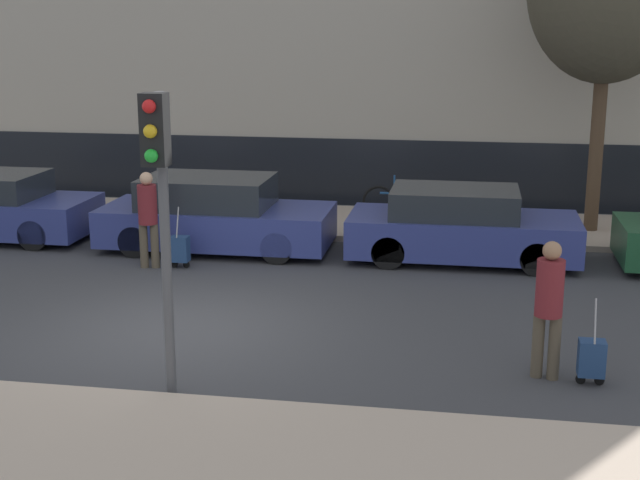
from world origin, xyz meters
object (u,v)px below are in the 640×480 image
object	(u,v)px
parked_car_1	(215,216)
parked_car_2	(461,227)
traffic_light	(159,185)
pedestrian_left	(148,214)
pedestrian_right	(549,301)
trolley_right	(592,358)
parked_bicycle	(403,202)
trolley_left	(180,249)

from	to	relation	value
parked_car_1	parked_car_2	world-z (taller)	parked_car_1
parked_car_2	traffic_light	size ratio (longest dim) A/B	1.17
pedestrian_left	pedestrian_right	bearing A→B (deg)	141.07
parked_car_1	parked_car_2	bearing A→B (deg)	-0.42
parked_car_1	trolley_right	size ratio (longest dim) A/B	3.99
traffic_light	parked_bicycle	distance (m)	10.10
trolley_right	traffic_light	distance (m)	5.58
trolley_left	trolley_right	bearing A→B (deg)	-32.51
trolley_right	parked_bicycle	xyz separation A→B (m)	(-2.98, 8.44, 0.15)
parked_car_2	parked_bicycle	distance (m)	3.12
parked_car_1	parked_car_2	size ratio (longest dim) A/B	1.05
pedestrian_left	parked_bicycle	distance (m)	6.02
parked_car_1	parked_bicycle	bearing A→B (deg)	39.29
parked_car_1	pedestrian_right	world-z (taller)	pedestrian_right
parked_bicycle	parked_car_2	bearing A→B (deg)	-65.41
parked_car_1	trolley_left	distance (m)	1.47
parked_car_2	trolley_right	xyz separation A→B (m)	(1.69, -5.61, -0.30)
parked_car_1	pedestrian_right	bearing A→B (deg)	-43.30
pedestrian_left	trolley_left	bearing A→B (deg)	179.94
traffic_light	trolley_right	bearing A→B (deg)	13.99
parked_car_1	trolley_left	size ratio (longest dim) A/B	3.94
parked_car_1	traffic_light	bearing A→B (deg)	-78.25
trolley_left	pedestrian_right	xyz separation A→B (m)	(6.10, -4.11, 0.65)
parked_car_2	pedestrian_right	distance (m)	5.62
parked_car_2	trolley_left	distance (m)	5.15
parked_car_2	pedestrian_left	size ratio (longest dim) A/B	2.41
traffic_light	parked_car_1	bearing A→B (deg)	101.75
pedestrian_left	trolley_right	size ratio (longest dim) A/B	1.57
pedestrian_right	trolley_left	bearing A→B (deg)	-21.22
parked_bicycle	traffic_light	bearing A→B (deg)	-101.60
trolley_left	parked_bicycle	size ratio (longest dim) A/B	0.63
parked_car_1	traffic_light	size ratio (longest dim) A/B	1.23
parked_car_1	pedestrian_left	distance (m)	1.71
traffic_light	parked_bicycle	xyz separation A→B (m)	(1.99, 9.68, -2.07)
parked_car_1	traffic_light	xyz separation A→B (m)	(1.43, -6.89, 1.89)
pedestrian_right	parked_bicycle	world-z (taller)	pedestrian_right
pedestrian_left	trolley_right	distance (m)	8.33
trolley_left	pedestrian_right	size ratio (longest dim) A/B	0.64
trolley_left	parked_car_2	bearing A→B (deg)	15.56
parked_car_1	trolley_right	distance (m)	8.54
trolley_left	parked_bicycle	xyz separation A→B (m)	(3.66, 4.21, 0.14)
traffic_light	pedestrian_right	bearing A→B (deg)	17.05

